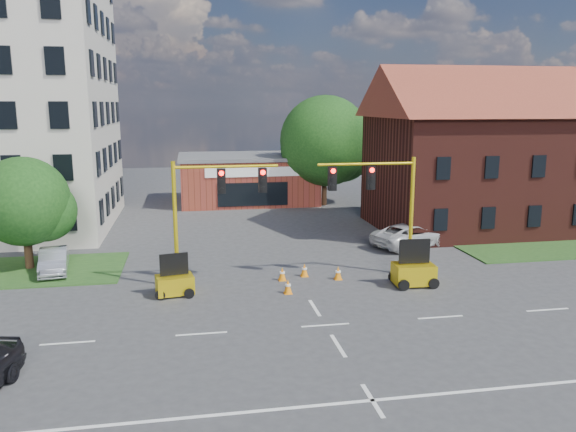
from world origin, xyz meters
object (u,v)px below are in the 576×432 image
(trailer_west, at_px, (175,283))
(trailer_east, at_px, (414,272))
(pickup_white, at_px, (410,235))
(signal_mast_west, at_px, (209,208))
(signal_mast_east, at_px, (381,202))

(trailer_west, distance_m, trailer_east, 11.64)
(trailer_east, bearing_deg, pickup_white, 72.36)
(signal_mast_west, height_order, trailer_east, signal_mast_west)
(signal_mast_west, bearing_deg, pickup_white, 23.71)
(signal_mast_west, relative_size, pickup_white, 1.18)
(trailer_east, bearing_deg, trailer_west, -179.63)
(trailer_west, distance_m, pickup_white, 15.92)
(signal_mast_west, bearing_deg, trailer_west, -146.39)
(signal_mast_west, height_order, trailer_west, signal_mast_west)
(trailer_west, relative_size, trailer_east, 0.86)
(signal_mast_east, xyz_separation_m, pickup_white, (3.96, 5.57, -3.19))
(pickup_white, bearing_deg, trailer_west, 91.68)
(trailer_east, distance_m, pickup_white, 7.85)
(signal_mast_east, bearing_deg, trailer_east, -56.65)
(signal_mast_east, bearing_deg, signal_mast_west, 180.00)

